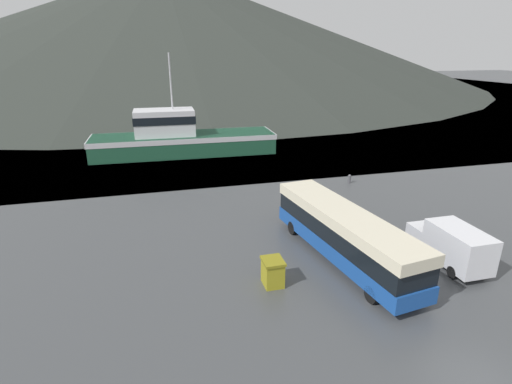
% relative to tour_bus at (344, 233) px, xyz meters
% --- Properties ---
extents(ground_plane, '(400.00, 400.00, 0.00)m').
position_rel_tour_bus_xyz_m(ground_plane, '(0.69, -9.85, -1.75)').
color(ground_plane, '#424447').
extents(water_surface, '(240.00, 240.00, 0.00)m').
position_rel_tour_bus_xyz_m(water_surface, '(0.69, 135.06, -1.75)').
color(water_surface, '#3D5160').
rests_on(water_surface, ground).
extents(hill_backdrop, '(216.42, 216.42, 39.22)m').
position_rel_tour_bus_xyz_m(hill_backdrop, '(-2.07, 140.87, 17.86)').
color(hill_backdrop, '#2D332D').
rests_on(hill_backdrop, ground).
extents(tour_bus, '(4.11, 12.41, 3.09)m').
position_rel_tour_bus_xyz_m(tour_bus, '(0.00, 0.00, 0.00)').
color(tour_bus, '#194799').
rests_on(tour_bus, ground).
extents(delivery_van, '(2.04, 5.39, 2.43)m').
position_rel_tour_bus_xyz_m(delivery_van, '(5.85, -2.12, -0.47)').
color(delivery_van, silver).
rests_on(delivery_van, ground).
extents(fishing_boat, '(21.68, 6.16, 11.61)m').
position_rel_tour_bus_xyz_m(fishing_boat, '(-7.18, 28.58, 0.21)').
color(fishing_boat, '#1E5138').
rests_on(fishing_boat, water_surface).
extents(storage_bin, '(1.10, 1.28, 1.49)m').
position_rel_tour_bus_xyz_m(storage_bin, '(-4.84, -1.57, -0.99)').
color(storage_bin, olive).
rests_on(storage_bin, ground).
extents(small_boat, '(4.23, 5.91, 1.08)m').
position_rel_tour_bus_xyz_m(small_boat, '(-7.46, 40.24, -1.21)').
color(small_boat, maroon).
rests_on(small_boat, water_surface).
extents(mooring_bollard, '(0.30, 0.30, 0.84)m').
position_rel_tour_bus_xyz_m(mooring_bollard, '(7.27, 13.12, -1.29)').
color(mooring_bollard, '#4C4C51').
rests_on(mooring_bollard, ground).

